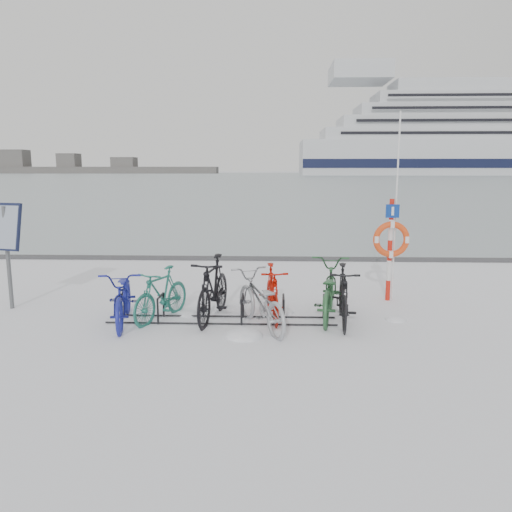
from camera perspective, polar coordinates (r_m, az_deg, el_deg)
ground at (r=8.87m, az=-3.91°, el=-7.42°), size 900.00×900.00×0.00m
ice_sheet at (r=163.44m, az=1.90°, el=9.06°), size 400.00×298.00×0.02m
quay_edge at (r=14.57m, az=-1.47°, el=-0.29°), size 400.00×0.25×0.10m
bike_rack at (r=8.81m, az=-3.93°, el=-6.29°), size 4.00×0.48×0.46m
info_board at (r=10.42m, az=-26.76°, el=2.33°), size 0.71×0.40×2.02m
lifebuoy_station at (r=10.25m, az=15.20°, el=1.83°), size 0.72×0.22×3.74m
cruise_ferry at (r=222.36m, az=25.86°, el=11.93°), size 155.88×29.36×51.22m
shoreline at (r=295.23m, az=-22.72°, el=9.25°), size 180.00×12.00×9.50m
bike_0 at (r=8.94m, az=-14.86°, el=-4.24°), size 1.02×2.01×1.00m
bike_1 at (r=9.02m, az=-10.78°, el=-4.11°), size 1.03×1.65×0.96m
bike_2 at (r=8.89m, az=-4.92°, el=-3.52°), size 0.82×1.98×1.16m
bike_3 at (r=8.38m, az=0.45°, el=-4.92°), size 1.38×1.97×0.98m
bike_4 at (r=8.92m, az=1.88°, el=-4.00°), size 0.65×1.68×0.98m
bike_5 at (r=9.06m, az=8.26°, el=-3.67°), size 1.01×2.09×1.05m
bike_6 at (r=8.74m, az=9.92°, el=-4.25°), size 0.61×1.76×1.04m
snow_drifts at (r=8.64m, az=0.87°, el=-7.85°), size 4.12×1.87×0.21m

